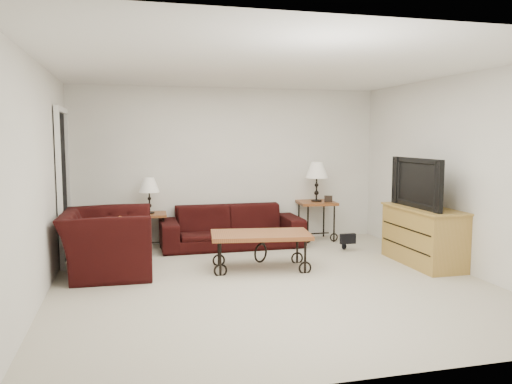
# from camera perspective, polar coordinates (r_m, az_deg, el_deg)

# --- Properties ---
(ground) EXTENTS (5.00, 5.00, 0.00)m
(ground) POSITION_cam_1_polar(r_m,az_deg,el_deg) (6.11, 1.63, -10.07)
(ground) COLOR #B9B39E
(ground) RESTS_ON ground
(wall_back) EXTENTS (5.00, 0.02, 2.50)m
(wall_back) POSITION_cam_1_polar(r_m,az_deg,el_deg) (8.31, -3.04, 3.02)
(wall_back) COLOR white
(wall_back) RESTS_ON ground
(wall_front) EXTENTS (5.00, 0.02, 2.50)m
(wall_front) POSITION_cam_1_polar(r_m,az_deg,el_deg) (3.55, 12.74, -1.40)
(wall_front) COLOR white
(wall_front) RESTS_ON ground
(wall_left) EXTENTS (0.02, 5.00, 2.50)m
(wall_left) POSITION_cam_1_polar(r_m,az_deg,el_deg) (5.73, -23.16, 1.09)
(wall_left) COLOR white
(wall_left) RESTS_ON ground
(wall_right) EXTENTS (0.02, 5.00, 2.50)m
(wall_right) POSITION_cam_1_polar(r_m,az_deg,el_deg) (6.99, 21.82, 1.98)
(wall_right) COLOR white
(wall_right) RESTS_ON ground
(ceiling) EXTENTS (5.00, 5.00, 0.00)m
(ceiling) POSITION_cam_1_polar(r_m,az_deg,el_deg) (5.91, 1.71, 13.87)
(ceiling) COLOR white
(ceiling) RESTS_ON wall_back
(doorway) EXTENTS (0.08, 0.94, 2.04)m
(doorway) POSITION_cam_1_polar(r_m,az_deg,el_deg) (7.37, -20.88, 0.42)
(doorway) COLOR black
(doorway) RESTS_ON ground
(sofa) EXTENTS (2.19, 0.86, 0.64)m
(sofa) POSITION_cam_1_polar(r_m,az_deg,el_deg) (7.93, -2.76, -3.90)
(sofa) COLOR black
(sofa) RESTS_ON ground
(side_table_left) EXTENTS (0.53, 0.53, 0.55)m
(side_table_left) POSITION_cam_1_polar(r_m,az_deg,el_deg) (7.97, -11.80, -4.31)
(side_table_left) COLOR brown
(side_table_left) RESTS_ON ground
(side_table_right) EXTENTS (0.65, 0.65, 0.65)m
(side_table_right) POSITION_cam_1_polar(r_m,az_deg,el_deg) (8.51, 6.76, -3.21)
(side_table_right) COLOR brown
(side_table_right) RESTS_ON ground
(lamp_left) EXTENTS (0.32, 0.32, 0.55)m
(lamp_left) POSITION_cam_1_polar(r_m,az_deg,el_deg) (7.89, -11.88, -0.39)
(lamp_left) COLOR black
(lamp_left) RESTS_ON side_table_left
(lamp_right) EXTENTS (0.40, 0.40, 0.65)m
(lamp_right) POSITION_cam_1_polar(r_m,az_deg,el_deg) (8.43, 6.81, 1.15)
(lamp_right) COLOR black
(lamp_right) RESTS_ON side_table_right
(photo_frame_left) EXTENTS (0.11, 0.03, 0.09)m
(photo_frame_left) POSITION_cam_1_polar(r_m,az_deg,el_deg) (7.77, -12.91, -2.22)
(photo_frame_left) COLOR black
(photo_frame_left) RESTS_ON side_table_left
(photo_frame_right) EXTENTS (0.13, 0.06, 0.11)m
(photo_frame_right) POSITION_cam_1_polar(r_m,az_deg,el_deg) (8.37, 8.12, -0.77)
(photo_frame_right) COLOR black
(photo_frame_right) RESTS_ON side_table_right
(coffee_table) EXTENTS (1.35, 0.85, 0.48)m
(coffee_table) POSITION_cam_1_polar(r_m,az_deg,el_deg) (6.63, 0.52, -6.63)
(coffee_table) COLOR brown
(coffee_table) RESTS_ON ground
(armchair) EXTENTS (1.11, 1.26, 0.80)m
(armchair) POSITION_cam_1_polar(r_m,az_deg,el_deg) (6.64, -16.33, -5.43)
(armchair) COLOR black
(armchair) RESTS_ON ground
(throw_pillow) EXTENTS (0.11, 0.36, 0.36)m
(throw_pillow) POSITION_cam_1_polar(r_m,az_deg,el_deg) (6.56, -15.06, -4.46)
(throw_pillow) COLOR #BD3918
(throw_pillow) RESTS_ON armchair
(tv_stand) EXTENTS (0.54, 1.28, 0.77)m
(tv_stand) POSITION_cam_1_polar(r_m,az_deg,el_deg) (7.22, 18.24, -4.69)
(tv_stand) COLOR #AB813F
(tv_stand) RESTS_ON ground
(television) EXTENTS (0.15, 1.15, 0.66)m
(television) POSITION_cam_1_polar(r_m,az_deg,el_deg) (7.11, 18.30, 0.98)
(television) COLOR black
(television) RESTS_ON tv_stand
(backpack) EXTENTS (0.43, 0.37, 0.47)m
(backpack) POSITION_cam_1_polar(r_m,az_deg,el_deg) (7.86, 9.88, -4.70)
(backpack) COLOR black
(backpack) RESTS_ON ground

